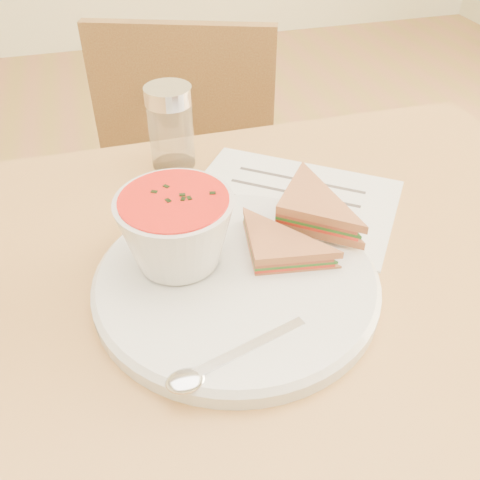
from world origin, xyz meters
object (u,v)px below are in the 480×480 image
object	(u,v)px
condiment_shaker	(171,127)
soup_bowl	(177,233)
chair_far	(179,252)
plate	(236,282)
dining_table	(239,455)

from	to	relation	value
condiment_shaker	soup_bowl	bearing A→B (deg)	-98.82
chair_far	plate	size ratio (longest dim) A/B	2.72
plate	condiment_shaker	distance (m)	0.29
plate	soup_bowl	xyz separation A→B (m)	(-0.06, 0.04, 0.05)
chair_far	plate	bearing A→B (deg)	110.32
soup_bowl	plate	bearing A→B (deg)	-34.85
soup_bowl	condiment_shaker	xyz separation A→B (m)	(0.04, 0.24, 0.00)
chair_far	soup_bowl	world-z (taller)	soup_bowl
plate	condiment_shaker	xyz separation A→B (m)	(-0.02, 0.28, 0.05)
chair_far	condiment_shaker	world-z (taller)	condiment_shaker
dining_table	plate	bearing A→B (deg)	-126.91
dining_table	soup_bowl	xyz separation A→B (m)	(-0.06, 0.03, 0.43)
plate	soup_bowl	bearing A→B (deg)	145.15
chair_far	dining_table	bearing A→B (deg)	111.02
dining_table	condiment_shaker	world-z (taller)	condiment_shaker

